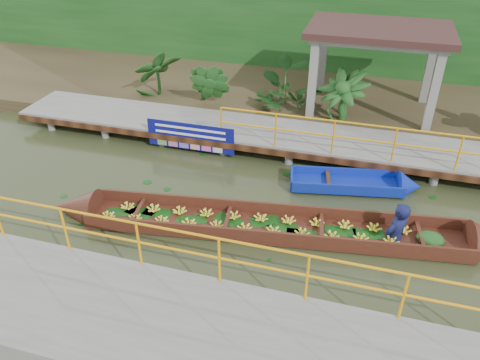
# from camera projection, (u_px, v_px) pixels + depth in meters

# --- Properties ---
(ground) EXTENTS (80.00, 80.00, 0.00)m
(ground) POSITION_uv_depth(u_px,v_px,m) (228.00, 209.00, 11.72)
(ground) COLOR #293118
(ground) RESTS_ON ground
(land_strip) EXTENTS (30.00, 8.00, 0.45)m
(land_strip) POSITION_uv_depth(u_px,v_px,m) (288.00, 93.00, 17.69)
(land_strip) COLOR #35291A
(land_strip) RESTS_ON ground
(far_dock) EXTENTS (16.00, 2.06, 1.66)m
(far_dock) POSITION_uv_depth(u_px,v_px,m) (262.00, 134.00, 14.25)
(far_dock) COLOR slate
(far_dock) RESTS_ON ground
(near_dock) EXTENTS (18.00, 2.40, 1.73)m
(near_dock) POSITION_uv_depth(u_px,v_px,m) (210.00, 344.00, 7.92)
(near_dock) COLOR slate
(near_dock) RESTS_ON ground
(pavilion) EXTENTS (4.40, 3.00, 3.00)m
(pavilion) POSITION_uv_depth(u_px,v_px,m) (379.00, 39.00, 14.63)
(pavilion) COLOR slate
(pavilion) RESTS_ON ground
(foliage_backdrop) EXTENTS (30.00, 0.80, 4.00)m
(foliage_backdrop) POSITION_uv_depth(u_px,v_px,m) (302.00, 29.00, 18.77)
(foliage_backdrop) COLOR #154115
(foliage_backdrop) RESTS_ON ground
(vendor_boat) EXTENTS (10.92, 2.56, 2.36)m
(vendor_boat) POSITION_uv_depth(u_px,v_px,m) (289.00, 224.00, 10.81)
(vendor_boat) COLOR #36180E
(vendor_boat) RESTS_ON ground
(moored_blue_boat) EXTENTS (3.51, 1.48, 0.81)m
(moored_blue_boat) POSITION_uv_depth(u_px,v_px,m) (377.00, 185.00, 12.42)
(moored_blue_boat) COLOR #0E239B
(moored_blue_boat) RESTS_ON ground
(blue_banner) EXTENTS (2.72, 0.04, 0.85)m
(blue_banner) POSITION_uv_depth(u_px,v_px,m) (190.00, 137.00, 13.90)
(blue_banner) COLOR navy
(blue_banner) RESTS_ON ground
(tropical_plants) EXTENTS (14.07, 1.07, 1.33)m
(tropical_plants) POSITION_uv_depth(u_px,v_px,m) (333.00, 98.00, 14.98)
(tropical_plants) COLOR #154115
(tropical_plants) RESTS_ON ground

